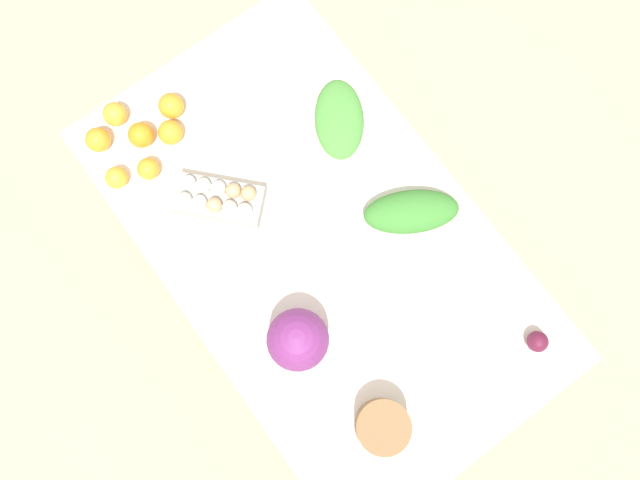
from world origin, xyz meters
name	(u,v)px	position (x,y,z in m)	size (l,w,h in m)	color
ground_plane	(320,280)	(0.00, 0.00, 0.00)	(8.00, 8.00, 0.00)	#C6B289
dining_table	(320,248)	(0.00, 0.00, 0.65)	(1.46, 0.86, 0.74)	silver
cabbage_purple	(298,340)	(-0.19, 0.22, 0.83)	(0.17, 0.17, 0.17)	#7A2D75
egg_carton	(218,199)	(0.26, 0.17, 0.79)	(0.26, 0.26, 0.09)	#A8A8A3
paper_bag	(382,426)	(-0.51, 0.17, 0.79)	(0.14, 0.14, 0.10)	olive
greens_bunch_chard	(339,119)	(0.26, -0.26, 0.77)	(0.25, 0.15, 0.06)	#4C933D
greens_bunch_dandelion	(411,212)	(-0.09, -0.25, 0.79)	(0.27, 0.13, 0.09)	#3D8433
beet_root	(537,342)	(-0.59, -0.31, 0.77)	(0.06, 0.06, 0.06)	#5B1933
orange_0	(116,178)	(0.50, 0.37, 0.77)	(0.06, 0.06, 0.06)	#F9A833
orange_1	(170,132)	(0.52, 0.16, 0.78)	(0.07, 0.07, 0.07)	orange
orange_2	(141,135)	(0.56, 0.24, 0.78)	(0.08, 0.08, 0.08)	orange
orange_3	(98,140)	(0.63, 0.35, 0.78)	(0.07, 0.07, 0.07)	orange
orange_4	(115,114)	(0.66, 0.26, 0.78)	(0.07, 0.07, 0.07)	#F9A833
orange_5	(148,169)	(0.46, 0.28, 0.77)	(0.06, 0.06, 0.06)	orange
orange_6	(171,106)	(0.59, 0.12, 0.78)	(0.08, 0.08, 0.08)	orange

